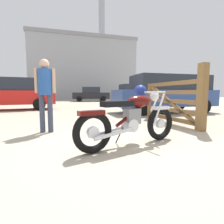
% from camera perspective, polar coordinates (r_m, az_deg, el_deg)
% --- Properties ---
extents(ground_plane, '(80.00, 80.00, 0.00)m').
position_cam_1_polar(ground_plane, '(3.26, 1.62, -9.92)').
color(ground_plane, tan).
extents(vintage_motorcycle, '(2.04, 0.86, 1.07)m').
position_cam_1_polar(vintage_motorcycle, '(3.05, 6.66, -1.58)').
color(vintage_motorcycle, black).
rests_on(vintage_motorcycle, ground_plane).
extents(timber_gate, '(0.18, 2.54, 1.60)m').
position_cam_1_polar(timber_gate, '(5.36, 19.97, 3.58)').
color(timber_gate, brown).
rests_on(timber_gate, ground_plane).
extents(bystander, '(0.45, 0.30, 1.66)m').
position_cam_1_polar(bystander, '(4.30, -20.77, 7.27)').
color(bystander, '#383D51').
rests_on(bystander, ground_plane).
extents(white_estate_far, '(4.84, 2.30, 1.74)m').
position_cam_1_polar(white_estate_far, '(11.23, -30.92, 5.34)').
color(white_estate_far, black).
rests_on(white_estate_far, ground_plane).
extents(dark_sedan_left, '(4.03, 2.09, 1.78)m').
position_cam_1_polar(dark_sedan_left, '(17.23, 7.37, 5.96)').
color(dark_sedan_left, black).
rests_on(dark_sedan_left, ground_plane).
extents(red_hatchback_near, '(4.78, 2.14, 1.74)m').
position_cam_1_polar(red_hatchback_near, '(8.78, 17.03, 6.00)').
color(red_hatchback_near, black).
rests_on(red_hatchback_near, ground_plane).
extents(silver_sedan_mid, '(4.43, 2.44, 1.67)m').
position_cam_1_polar(silver_sedan_mid, '(20.93, -6.78, 5.73)').
color(silver_sedan_mid, black).
rests_on(silver_sedan_mid, ground_plane).
extents(industrial_building, '(16.45, 14.13, 20.37)m').
position_cam_1_polar(industrial_building, '(33.28, -9.99, 12.70)').
color(industrial_building, '#9EA0A8').
rests_on(industrial_building, ground_plane).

